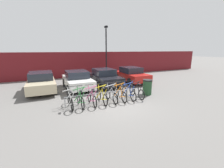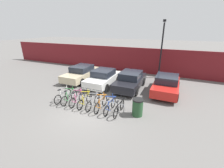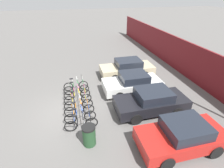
% 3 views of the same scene
% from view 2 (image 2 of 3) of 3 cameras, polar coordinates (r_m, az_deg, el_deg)
% --- Properties ---
extents(ground_plane, '(120.00, 120.00, 0.00)m').
position_cam_2_polar(ground_plane, '(9.33, -8.72, -10.36)').
color(ground_plane, '#605E5B').
extents(hoarding_wall, '(36.00, 0.16, 2.74)m').
position_cam_2_polar(hoarding_wall, '(17.11, 8.23, 9.02)').
color(hoarding_wall, maroon).
rests_on(hoarding_wall, ground).
extents(bike_rack, '(4.68, 0.04, 0.57)m').
position_cam_2_polar(bike_rack, '(9.75, -8.43, -5.58)').
color(bike_rack, gray).
rests_on(bike_rack, ground).
extents(bicycle_white, '(0.68, 1.71, 1.05)m').
position_cam_2_polar(bicycle_white, '(10.86, -18.16, -4.30)').
color(bicycle_white, black).
rests_on(bicycle_white, ground).
extents(bicycle_green, '(0.68, 1.71, 1.05)m').
position_cam_2_polar(bicycle_green, '(10.54, -15.99, -4.84)').
color(bicycle_green, black).
rests_on(bicycle_green, ground).
extents(bicycle_pink, '(0.68, 1.71, 1.05)m').
position_cam_2_polar(bicycle_pink, '(10.16, -13.14, -5.54)').
color(bicycle_pink, black).
rests_on(bicycle_pink, ground).
extents(bicycle_yellow, '(0.68, 1.71, 1.05)m').
position_cam_2_polar(bicycle_yellow, '(9.84, -10.33, -6.22)').
color(bicycle_yellow, black).
rests_on(bicycle_yellow, ground).
extents(bicycle_silver, '(0.68, 1.71, 1.05)m').
position_cam_2_polar(bicycle_silver, '(9.55, -7.28, -6.93)').
color(bicycle_silver, black).
rests_on(bicycle_silver, ground).
extents(bicycle_orange, '(0.68, 1.71, 1.05)m').
position_cam_2_polar(bicycle_orange, '(9.29, -4.26, -7.62)').
color(bicycle_orange, black).
rests_on(bicycle_orange, ground).
extents(bicycle_blue, '(0.68, 1.71, 1.05)m').
position_cam_2_polar(bicycle_blue, '(9.06, -0.81, -8.37)').
color(bicycle_blue, black).
rests_on(bicycle_blue, ground).
extents(bicycle_black, '(0.68, 1.71, 1.05)m').
position_cam_2_polar(bicycle_black, '(8.86, 2.69, -9.10)').
color(bicycle_black, black).
rests_on(bicycle_black, ground).
extents(car_beige, '(1.91, 4.32, 1.40)m').
position_cam_2_polar(car_beige, '(14.67, -11.47, 4.12)').
color(car_beige, '#C1B28E').
rests_on(car_beige, ground).
extents(car_white, '(1.91, 3.97, 1.40)m').
position_cam_2_polar(car_white, '(13.02, -3.41, 2.38)').
color(car_white, silver).
rests_on(car_white, ground).
extents(car_black, '(1.91, 4.17, 1.40)m').
position_cam_2_polar(car_black, '(12.46, 6.98, 1.40)').
color(car_black, black).
rests_on(car_black, ground).
extents(car_red, '(1.91, 3.93, 1.40)m').
position_cam_2_polar(car_red, '(12.17, 19.92, -0.21)').
color(car_red, red).
rests_on(car_red, ground).
extents(lamp_post, '(0.24, 0.44, 5.46)m').
position_cam_2_polar(lamp_post, '(15.34, 18.42, 13.34)').
color(lamp_post, black).
rests_on(lamp_post, ground).
extents(trash_bin, '(0.63, 0.63, 1.03)m').
position_cam_2_polar(trash_bin, '(8.76, 9.71, -8.72)').
color(trash_bin, '#234728').
rests_on(trash_bin, ground).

